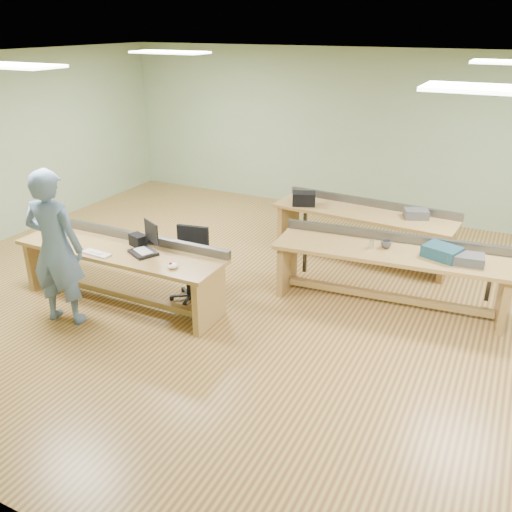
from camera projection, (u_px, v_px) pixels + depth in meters
name	position (u px, v px, depth m)	size (l,w,h in m)	color
floor	(274.00, 298.00, 7.27)	(10.00, 10.00, 0.00)	#A4823E
ceiling	(277.00, 61.00, 6.07)	(10.00, 10.00, 0.00)	silver
wall_back	(366.00, 134.00, 9.95)	(10.00, 0.04, 3.00)	#8CA57D
wall_front	(8.00, 354.00, 3.39)	(10.00, 0.04, 3.00)	#8CA57D
fluor_panels	(277.00, 64.00, 6.08)	(6.20, 3.50, 0.03)	white
workbench_front	(122.00, 262.00, 6.99)	(2.85, 0.77, 0.86)	#B08B4A
workbench_mid	(390.00, 263.00, 6.95)	(3.00, 1.06, 0.86)	#B08B4A
workbench_back	(364.00, 223.00, 8.32)	(2.81, 0.93, 0.86)	#B08B4A
person	(55.00, 248.00, 6.37)	(0.70, 0.46, 1.93)	#6283A0
laptop_base	(143.00, 252.00, 6.74)	(0.34, 0.28, 0.04)	black
laptop_screen	(151.00, 232.00, 6.71)	(0.34, 0.02, 0.27)	black
keyboard	(96.00, 254.00, 6.72)	(0.40, 0.13, 0.02)	beige
trackball_mouse	(173.00, 266.00, 6.35)	(0.12, 0.14, 0.06)	white
camera_bag	(138.00, 240.00, 6.95)	(0.23, 0.15, 0.15)	black
task_chair	(190.00, 273.00, 7.15)	(0.60, 0.60, 0.96)	black
parts_bin_teal	(442.00, 252.00, 6.61)	(0.42, 0.32, 0.15)	#163847
parts_bin_grey	(466.00, 259.00, 6.47)	(0.42, 0.27, 0.11)	#3E3E41
mug	(386.00, 244.00, 6.90)	(0.13, 0.13, 0.10)	#3E3E41
drinks_can	(371.00, 244.00, 6.89)	(0.06, 0.06, 0.11)	#B6B5BA
storage_box_back	(304.00, 199.00, 8.50)	(0.35, 0.25, 0.20)	black
tray_back	(416.00, 214.00, 7.93)	(0.34, 0.25, 0.13)	#3E3E41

